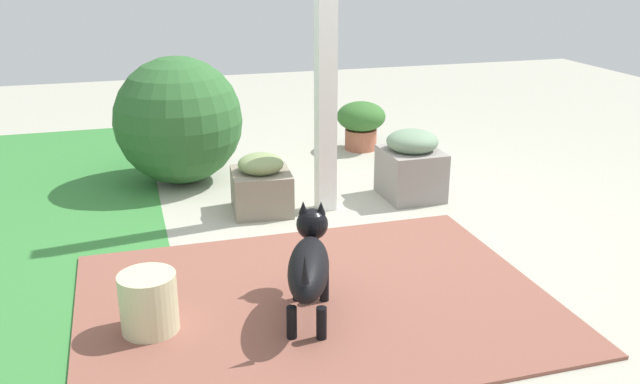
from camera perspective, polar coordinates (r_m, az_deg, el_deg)
The scene contains 9 objects.
ground_plane at distance 4.48m, azimuth 0.43°, elevation -3.18°, with size 12.00×12.00×0.00m, color #ADAA98.
brick_path at distance 3.59m, azimuth -0.39°, elevation -9.08°, with size 1.80×2.40×0.02m, color brown.
porch_pillar at distance 4.56m, azimuth 0.49°, elevation 12.84°, with size 0.13×0.13×2.39m, color white.
stone_planter_nearest at distance 5.04m, azimuth 7.61°, elevation 2.24°, with size 0.45×0.41×0.51m.
stone_planter_mid at distance 4.75m, azimuth -4.92°, elevation 0.57°, with size 0.44×0.43×0.42m.
round_shrub at distance 5.39m, azimuth -11.72°, elevation 5.87°, with size 0.98×0.98×0.98m, color #2F612E.
terracotta_pot_broad at distance 6.25m, azimuth 3.45°, elevation 5.88°, with size 0.44×0.44×0.44m.
dog at distance 3.35m, azimuth -0.91°, elevation -5.93°, with size 0.73×0.38×0.50m.
ceramic_urn at distance 3.36m, azimuth -14.08°, elevation -9.06°, with size 0.27×0.27×0.31m, color beige.
Camera 1 is at (-3.95, 1.20, 1.73)m, focal length 38.36 mm.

